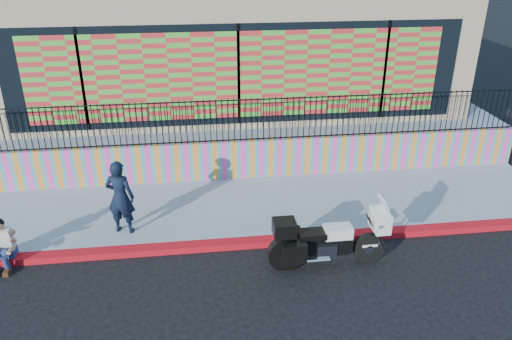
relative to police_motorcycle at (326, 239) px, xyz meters
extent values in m
plane|color=black|center=(-1.31, 0.93, -0.64)|extent=(90.00, 90.00, 0.00)
cube|color=red|center=(-1.31, 0.93, -0.57)|extent=(16.00, 0.30, 0.15)
cube|color=gray|center=(-1.31, 2.58, -0.57)|extent=(16.00, 3.00, 0.15)
cube|color=#FF43A3|center=(-1.31, 4.18, 0.06)|extent=(16.00, 0.20, 1.10)
cube|color=gray|center=(-1.31, 9.28, -0.02)|extent=(16.00, 10.00, 1.25)
cube|color=tan|center=(-1.31, 9.08, 2.61)|extent=(14.00, 8.00, 4.00)
cube|color=black|center=(-1.31, 5.06, 2.21)|extent=(12.60, 0.04, 2.80)
cube|color=red|center=(-1.31, 5.03, 2.21)|extent=(11.48, 0.02, 2.40)
cylinder|color=black|center=(0.93, 0.00, -0.30)|extent=(0.69, 0.15, 0.69)
cylinder|color=black|center=(-0.84, 0.00, -0.30)|extent=(0.69, 0.15, 0.69)
cube|color=black|center=(0.05, 0.00, -0.12)|extent=(0.99, 0.29, 0.35)
cube|color=silver|center=(0.00, 0.00, -0.22)|extent=(0.42, 0.35, 0.31)
cube|color=white|center=(0.24, 0.00, 0.17)|extent=(0.57, 0.33, 0.25)
cube|color=black|center=(-0.32, 0.00, 0.15)|extent=(0.57, 0.35, 0.13)
cube|color=white|center=(1.12, 0.00, 0.38)|extent=(0.31, 0.54, 0.44)
cube|color=silver|center=(1.16, 0.00, 0.71)|extent=(0.19, 0.48, 0.35)
cube|color=black|center=(-0.89, 0.00, 0.35)|extent=(0.46, 0.44, 0.31)
cube|color=black|center=(-0.73, -0.31, -0.07)|extent=(0.50, 0.19, 0.42)
cube|color=black|center=(-0.73, 0.31, -0.07)|extent=(0.50, 0.19, 0.42)
cube|color=white|center=(0.93, 0.00, -0.19)|extent=(0.33, 0.17, 0.06)
imported|color=black|center=(-4.33, 1.68, 0.39)|extent=(0.73, 0.58, 1.77)
cube|color=navy|center=(-6.70, 0.98, -0.40)|extent=(0.36, 0.28, 0.18)
cube|color=silver|center=(-6.70, 0.94, -0.05)|extent=(0.38, 0.27, 0.54)
cube|color=#472814|center=(-6.60, 0.54, -0.59)|extent=(0.11, 0.26, 0.10)
camera|label=1|loc=(-2.56, -8.48, 5.70)|focal=35.00mm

